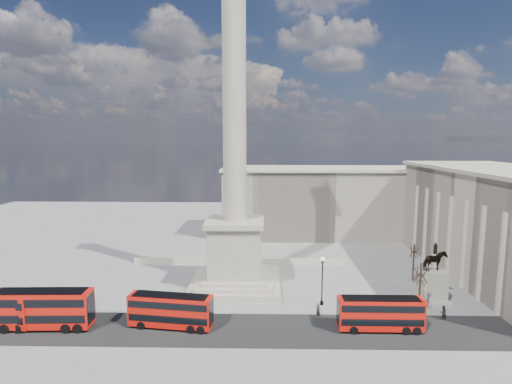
{
  "coord_description": "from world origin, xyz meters",
  "views": [
    {
      "loc": [
        4.59,
        -56.63,
        23.41
      ],
      "look_at": [
        3.4,
        0.01,
        15.88
      ],
      "focal_mm": 28.0,
      "sensor_mm": 36.0,
      "label": 1
    }
  ],
  "objects_px": {
    "red_bus_a": "(43,309)",
    "pedestrian_walking": "(318,311)",
    "red_bus_c": "(381,313)",
    "nelsons_column": "(235,206)",
    "pedestrian_crossing": "(341,307)",
    "red_bus_b": "(171,311)",
    "pedestrian_standing": "(443,312)",
    "victorian_lamp": "(322,277)",
    "equestrian_statue": "(433,281)"
  },
  "relations": [
    {
      "from": "red_bus_c",
      "to": "pedestrian_standing",
      "type": "bearing_deg",
      "value": 20.24
    },
    {
      "from": "nelsons_column",
      "to": "red_bus_b",
      "type": "xyz_separation_m",
      "value": [
        -6.97,
        -14.6,
        -10.69
      ]
    },
    {
      "from": "nelsons_column",
      "to": "pedestrian_walking",
      "type": "xyz_separation_m",
      "value": [
        11.75,
        -11.5,
        -12.01
      ]
    },
    {
      "from": "nelsons_column",
      "to": "red_bus_c",
      "type": "relative_size",
      "value": 4.83
    },
    {
      "from": "red_bus_b",
      "to": "equestrian_statue",
      "type": "distance_m",
      "value": 37.0
    },
    {
      "from": "pedestrian_walking",
      "to": "red_bus_b",
      "type": "bearing_deg",
      "value": 166.86
    },
    {
      "from": "nelsons_column",
      "to": "equestrian_statue",
      "type": "distance_m",
      "value": 31.18
    },
    {
      "from": "red_bus_a",
      "to": "pedestrian_walking",
      "type": "bearing_deg",
      "value": 4.27
    },
    {
      "from": "nelsons_column",
      "to": "red_bus_b",
      "type": "height_order",
      "value": "nelsons_column"
    },
    {
      "from": "equestrian_statue",
      "to": "pedestrian_walking",
      "type": "height_order",
      "value": "equestrian_statue"
    },
    {
      "from": "nelsons_column",
      "to": "red_bus_a",
      "type": "distance_m",
      "value": 29.31
    },
    {
      "from": "pedestrian_standing",
      "to": "nelsons_column",
      "type": "bearing_deg",
      "value": -24.02
    },
    {
      "from": "victorian_lamp",
      "to": "pedestrian_walking",
      "type": "xyz_separation_m",
      "value": [
        -1.05,
        -4.21,
        -3.23
      ]
    },
    {
      "from": "red_bus_a",
      "to": "red_bus_c",
      "type": "bearing_deg",
      "value": -1.31
    },
    {
      "from": "red_bus_b",
      "to": "pedestrian_standing",
      "type": "height_order",
      "value": "red_bus_b"
    },
    {
      "from": "equestrian_statue",
      "to": "pedestrian_standing",
      "type": "relative_size",
      "value": 4.74
    },
    {
      "from": "red_bus_c",
      "to": "pedestrian_walking",
      "type": "bearing_deg",
      "value": 155.36
    },
    {
      "from": "nelsons_column",
      "to": "red_bus_c",
      "type": "xyz_separation_m",
      "value": [
        18.92,
        -14.82,
        -10.73
      ]
    },
    {
      "from": "red_bus_b",
      "to": "pedestrian_walking",
      "type": "relative_size",
      "value": 5.86
    },
    {
      "from": "nelsons_column",
      "to": "equestrian_statue",
      "type": "height_order",
      "value": "nelsons_column"
    },
    {
      "from": "red_bus_c",
      "to": "pedestrian_crossing",
      "type": "xyz_separation_m",
      "value": [
        -3.95,
        4.82,
        -1.36
      ]
    },
    {
      "from": "red_bus_c",
      "to": "pedestrian_crossing",
      "type": "height_order",
      "value": "red_bus_c"
    },
    {
      "from": "victorian_lamp",
      "to": "pedestrian_walking",
      "type": "relative_size",
      "value": 3.86
    },
    {
      "from": "red_bus_c",
      "to": "equestrian_statue",
      "type": "distance_m",
      "value": 13.47
    },
    {
      "from": "pedestrian_crossing",
      "to": "equestrian_statue",
      "type": "bearing_deg",
      "value": -124.81
    },
    {
      "from": "red_bus_c",
      "to": "red_bus_a",
      "type": "bearing_deg",
      "value": -179.26
    },
    {
      "from": "nelsons_column",
      "to": "pedestrian_standing",
      "type": "xyz_separation_m",
      "value": [
        28.04,
        -11.5,
        -11.99
      ]
    },
    {
      "from": "victorian_lamp",
      "to": "red_bus_b",
      "type": "bearing_deg",
      "value": -159.72
    },
    {
      "from": "victorian_lamp",
      "to": "equestrian_statue",
      "type": "distance_m",
      "value": 16.28
    },
    {
      "from": "pedestrian_standing",
      "to": "pedestrian_crossing",
      "type": "relative_size",
      "value": 1.11
    },
    {
      "from": "pedestrian_crossing",
      "to": "red_bus_c",
      "type": "bearing_deg",
      "value": 168.29
    },
    {
      "from": "red_bus_b",
      "to": "pedestrian_crossing",
      "type": "bearing_deg",
      "value": 19.65
    },
    {
      "from": "red_bus_c",
      "to": "pedestrian_standing",
      "type": "xyz_separation_m",
      "value": [
        9.12,
        3.32,
        -1.27
      ]
    },
    {
      "from": "nelsons_column",
      "to": "equestrian_statue",
      "type": "xyz_separation_m",
      "value": [
        28.99,
        -5.91,
        -9.85
      ]
    },
    {
      "from": "red_bus_a",
      "to": "pedestrian_walking",
      "type": "height_order",
      "value": "red_bus_a"
    },
    {
      "from": "pedestrian_standing",
      "to": "red_bus_a",
      "type": "bearing_deg",
      "value": 2.45
    },
    {
      "from": "red_bus_a",
      "to": "pedestrian_standing",
      "type": "xyz_separation_m",
      "value": [
        50.87,
        3.7,
        -1.65
      ]
    },
    {
      "from": "pedestrian_crossing",
      "to": "red_bus_b",
      "type": "bearing_deg",
      "value": 50.78
    },
    {
      "from": "red_bus_a",
      "to": "pedestrian_crossing",
      "type": "height_order",
      "value": "red_bus_a"
    },
    {
      "from": "pedestrian_walking",
      "to": "pedestrian_standing",
      "type": "height_order",
      "value": "pedestrian_standing"
    },
    {
      "from": "red_bus_a",
      "to": "victorian_lamp",
      "type": "xyz_separation_m",
      "value": [
        35.63,
        7.91,
        1.56
      ]
    },
    {
      "from": "red_bus_b",
      "to": "pedestrian_standing",
      "type": "xyz_separation_m",
      "value": [
        35.01,
        3.1,
        -1.3
      ]
    },
    {
      "from": "pedestrian_standing",
      "to": "pedestrian_walking",
      "type": "bearing_deg",
      "value": -1.72
    },
    {
      "from": "red_bus_b",
      "to": "nelsons_column",
      "type": "bearing_deg",
      "value": 72.28
    },
    {
      "from": "pedestrian_crossing",
      "to": "pedestrian_standing",
      "type": "bearing_deg",
      "value": -147.6
    },
    {
      "from": "pedestrian_walking",
      "to": "pedestrian_standing",
      "type": "relative_size",
      "value": 0.99
    },
    {
      "from": "red_bus_c",
      "to": "pedestrian_crossing",
      "type": "relative_size",
      "value": 6.19
    },
    {
      "from": "nelsons_column",
      "to": "victorian_lamp",
      "type": "height_order",
      "value": "nelsons_column"
    },
    {
      "from": "red_bus_b",
      "to": "pedestrian_standing",
      "type": "bearing_deg",
      "value": 12.87
    },
    {
      "from": "equestrian_statue",
      "to": "pedestrian_crossing",
      "type": "relative_size",
      "value": 5.26
    }
  ]
}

